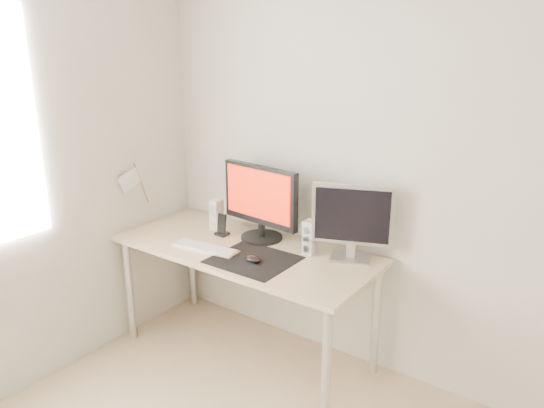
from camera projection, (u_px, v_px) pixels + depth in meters
The scene contains 11 objects.
wall_back at pixel (426, 173), 2.77m from camera, with size 3.50×3.50×0.00m, color silver.
mousepad at pixel (253, 260), 2.98m from camera, with size 0.45×0.40×0.00m, color black.
mouse at pixel (253, 259), 2.94m from camera, with size 0.10×0.06×0.04m, color black.
desk at pixel (245, 259), 3.18m from camera, with size 1.60×0.70×0.73m.
main_monitor at pixel (260, 200), 3.21m from camera, with size 0.55×0.28×0.47m.
second_monitor at pixel (352, 219), 2.92m from camera, with size 0.43×0.23×0.43m.
speaker_left at pixel (216, 215), 3.42m from camera, with size 0.06×0.08×0.20m.
speaker_right at pixel (310, 237), 3.04m from camera, with size 0.06×0.08×0.20m.
keyboard at pixel (205, 248), 3.13m from camera, with size 0.43×0.17×0.02m.
phone_dock at pixel (222, 229), 3.34m from camera, with size 0.08×0.07×0.14m.
pennant at pixel (133, 181), 3.39m from camera, with size 0.01×0.23×0.29m.
Camera 1 is at (0.90, -0.91, 1.94)m, focal length 35.00 mm.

